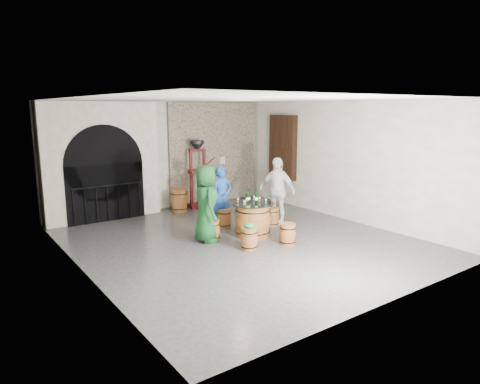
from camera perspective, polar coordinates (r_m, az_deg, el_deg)
ground at (r=9.98m, az=-0.10°, el=-6.46°), size 8.00×8.00×0.00m
wall_back at (r=13.06m, az=-10.37°, el=4.73°), size 8.00×0.00×8.00m
wall_front at (r=6.82m, az=19.79°, el=-1.51°), size 8.00×0.00×8.00m
wall_left at (r=8.13m, az=-20.64°, el=0.39°), size 0.00×8.00×8.00m
wall_right at (r=11.97m, az=13.71°, el=4.03°), size 0.00×8.00×8.00m
ceiling at (r=9.51m, az=-0.11°, el=12.25°), size 8.00×8.00×0.00m
stone_facing_panel at (r=13.86m, az=-3.50°, el=5.25°), size 3.20×0.12×3.18m
arched_opening at (r=12.13m, az=-17.99°, el=3.80°), size 3.10×0.60×3.19m
shuttered_window at (r=13.55m, az=5.69°, el=5.93°), size 0.23×1.10×2.00m
barrel_table at (r=10.24m, az=1.70°, el=-3.68°), size 1.04×1.04×0.80m
barrel_stool_left at (r=9.94m, az=-3.77°, el=-5.11°), size 0.38×0.38×0.48m
barrel_stool_far at (r=11.00m, az=-2.14°, el=-3.50°), size 0.38×0.38×0.48m
barrel_stool_right at (r=11.16m, az=4.28°, el=-3.31°), size 0.38×0.38×0.48m
barrel_stool_near_right at (r=9.69m, az=6.37°, el=-5.59°), size 0.38×0.38×0.48m
barrel_stool_near_left at (r=9.30m, az=1.22°, el=-6.23°), size 0.38×0.38×0.48m
green_cap at (r=9.22m, az=1.25°, el=-4.50°), size 0.26×0.21×0.12m
person_green at (r=9.74m, az=-4.54°, el=-1.55°), size 0.79×0.99×1.77m
person_blue at (r=10.93m, az=-2.45°, el=-0.66°), size 0.60×0.42×1.57m
person_white at (r=11.24m, az=4.92°, el=0.16°), size 0.78×1.12×1.76m
wine_bottle_left at (r=10.14m, az=0.99°, el=-0.72°), size 0.08×0.08×0.32m
wine_bottle_center at (r=10.14m, az=2.19°, el=-0.72°), size 0.08×0.08×0.32m
wine_bottle_right at (r=10.19m, az=1.16°, el=-0.66°), size 0.08×0.08×0.32m
tasting_glass_a at (r=9.95m, az=0.71°, el=-1.42°), size 0.05×0.05×0.10m
tasting_glass_b at (r=10.34m, az=2.62°, el=-0.95°), size 0.05×0.05×0.10m
tasting_glass_c at (r=10.24m, az=-0.27°, el=-1.06°), size 0.05×0.05×0.10m
tasting_glass_d at (r=10.48m, az=1.85°, el=-0.78°), size 0.05×0.05×0.10m
tasting_glass_e at (r=10.15m, az=3.46°, el=-1.20°), size 0.05×0.05×0.10m
tasting_glass_f at (r=9.98m, az=0.55°, el=-1.39°), size 0.05×0.05×0.10m
side_barrel at (r=12.77m, az=-8.13°, el=-1.11°), size 0.50×0.50×0.67m
corking_press at (r=13.08m, az=-5.66°, el=3.09°), size 0.86×0.53×2.06m
control_box at (r=13.96m, az=-2.45°, el=4.27°), size 0.18×0.10×0.22m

